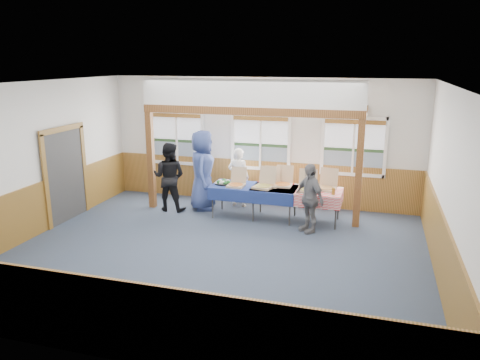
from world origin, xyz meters
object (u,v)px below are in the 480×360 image
woman_white (239,177)px  man_blue (202,170)px  table_left (254,188)px  table_right (296,191)px  woman_black (169,177)px  person_grey (309,198)px

woman_white → man_blue: size_ratio=0.76×
table_left → woman_white: size_ratio=1.40×
woman_white → table_left: bearing=131.5°
woman_white → man_blue: (-0.78, -0.48, 0.24)m
table_left → woman_white: 0.96m
man_blue → table_right: bearing=-109.6°
table_left → woman_black: size_ratio=1.24×
table_left → woman_white: bearing=135.4°
man_blue → person_grey: 2.90m
table_left → person_grey: bearing=-16.8°
man_blue → person_grey: bearing=-121.4°
table_left → person_grey: (1.37, -0.59, 0.05)m
table_right → woman_black: bearing=-165.4°
table_left → table_right: 0.99m
woman_black → person_grey: 3.55m
woman_white → man_blue: bearing=33.9°
table_left → person_grey: size_ratio=1.39×
table_left → table_right: (0.99, 0.04, 0.00)m
table_right → woman_black: woman_black is taller
table_left → woman_black: bearing=-172.1°
table_right → person_grey: person_grey is taller
table_right → woman_white: bearing=168.9°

